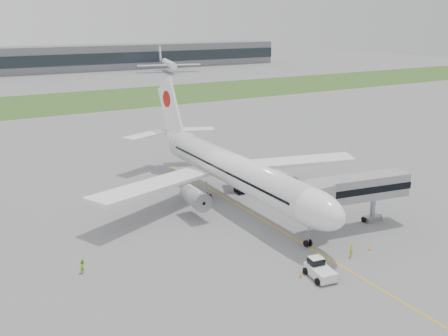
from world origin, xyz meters
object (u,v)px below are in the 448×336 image
pushback_tug (319,269)px  jet_bridge (353,190)px  airliner (230,167)px  ground_crew_near (351,250)px

pushback_tug → jet_bridge: size_ratio=0.26×
airliner → ground_crew_near: bearing=-83.8°
airliner → jet_bridge: 20.14m
ground_crew_near → airliner: bearing=-118.8°
airliner → pushback_tug: 27.40m
pushback_tug → ground_crew_near: (6.67, 1.81, -0.07)m
ground_crew_near → jet_bridge: bearing=-168.2°
airliner → pushback_tug: airliner is taller
airliner → jet_bridge: (9.29, -17.87, -0.05)m
jet_bridge → ground_crew_near: jet_bridge is taller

